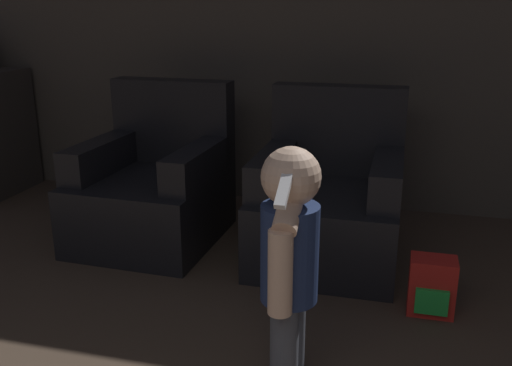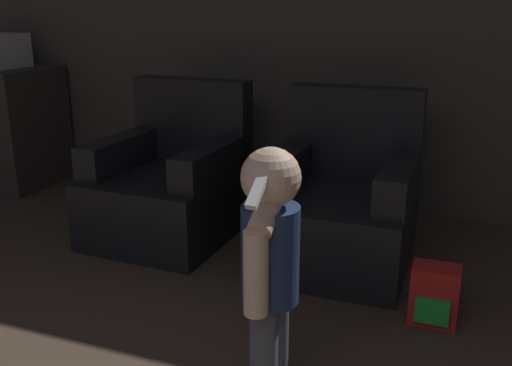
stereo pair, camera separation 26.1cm
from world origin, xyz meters
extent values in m
cube|color=#51493F|center=(0.00, 4.50, 1.30)|extent=(8.40, 0.05, 2.60)
cube|color=black|center=(-0.78, 3.54, 0.21)|extent=(0.82, 0.92, 0.41)
cube|color=black|center=(-0.77, 3.90, 0.68)|extent=(0.79, 0.19, 0.53)
cube|color=black|center=(-1.10, 3.55, 0.51)|extent=(0.19, 0.74, 0.20)
cube|color=black|center=(-0.47, 3.53, 0.51)|extent=(0.19, 0.74, 0.20)
cube|color=black|center=(0.30, 3.54, 0.21)|extent=(0.79, 0.89, 0.41)
cube|color=black|center=(0.30, 3.90, 0.68)|extent=(0.79, 0.16, 0.53)
cube|color=black|center=(-0.02, 3.54, 0.51)|extent=(0.16, 0.73, 0.20)
cube|color=black|center=(0.61, 3.54, 0.51)|extent=(0.16, 0.73, 0.20)
cylinder|color=#474C56|center=(0.32, 2.39, 0.19)|extent=(0.10, 0.10, 0.38)
cylinder|color=#474C56|center=(0.31, 2.28, 0.19)|extent=(0.10, 0.10, 0.38)
cylinder|color=navy|center=(0.32, 2.34, 0.56)|extent=(0.21, 0.21, 0.36)
sphere|color=beige|center=(0.32, 2.34, 0.84)|extent=(0.21, 0.21, 0.21)
cylinder|color=beige|center=(0.31, 2.21, 0.54)|extent=(0.08, 0.08, 0.30)
cylinder|color=beige|center=(0.32, 2.34, 0.77)|extent=(0.08, 0.30, 0.22)
cube|color=white|center=(0.32, 2.20, 0.84)|extent=(0.04, 0.16, 0.10)
cube|color=red|center=(0.86, 3.05, 0.14)|extent=(0.21, 0.14, 0.28)
cube|color=green|center=(0.86, 2.97, 0.10)|extent=(0.15, 0.02, 0.12)
camera|label=1|loc=(0.67, 0.52, 1.40)|focal=40.00mm
camera|label=2|loc=(0.92, 0.60, 1.40)|focal=40.00mm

